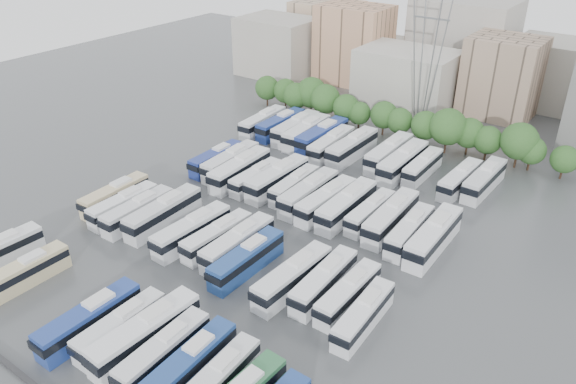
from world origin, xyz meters
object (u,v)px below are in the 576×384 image
Objects in this scene: bus_r3_s4 at (322,136)px; bus_r3_s9 at (403,162)px; bus_r0_s2 at (24,273)px; bus_r2_s9 at (347,205)px; bus_r2_s2 at (231,161)px; bus_r2_s13 at (433,236)px; bus_r0_s11 at (217,380)px; bus_r1_s8 at (247,259)px; bus_r0_s10 at (190,364)px; bus_r2_s12 at (410,231)px; bus_r2_s4 at (256,177)px; bus_r1_s0 at (115,195)px; bus_r0_s7 at (120,326)px; bus_r1_s11 at (324,281)px; bus_r1_s3 at (163,213)px; bus_r2_s6 at (294,185)px; bus_r1_s2 at (138,211)px; bus_r3_s10 at (423,166)px; bus_r3_s1 at (281,124)px; bus_r1_s10 at (293,277)px; bus_r1_s12 at (348,293)px; bus_r2_s11 at (391,217)px; bus_r0_s6 at (89,319)px; bus_r1_s5 at (192,230)px; electricity_pylon at (430,32)px; bus_r3_s6 at (352,147)px; bus_r0_s9 at (163,352)px; bus_r1_s6 at (217,236)px; bus_r2_s1 at (216,158)px; bus_r3_s12 at (460,179)px; bus_r1_s1 at (123,205)px; bus_r0_s8 at (145,333)px; bus_r3_s13 at (484,180)px; bus_r2_s7 at (309,193)px; bus_r3_s5 at (331,144)px.

bus_r3_s9 is at bearing -3.55° from bus_r3_s4.
bus_r2_s9 is at bearing 57.85° from bus_r0_s2.
bus_r2_s13 is at bearing -5.14° from bus_r2_s2.
bus_r2_s13 is (6.64, 34.36, 0.38)m from bus_r0_s11.
bus_r3_s9 reaches higher than bus_r1_s8.
bus_r1_s8 is 0.88× the size of bus_r3_s9.
bus_r2_s12 is (6.77, 34.29, 0.00)m from bus_r0_s10.
bus_r1_s0 is at bearing -127.10° from bus_r2_s4.
bus_r2_s4 is at bearing 178.64° from bus_r2_s13.
bus_r0_s7 is 22.99m from bus_r1_s11.
bus_r1_s3 is at bearing 143.00° from bus_r0_s11.
bus_r3_s9 is at bearing 47.96° from bus_r1_s0.
bus_r1_s0 is 26.90m from bus_r2_s6.
bus_r1_s2 is 45.62m from bus_r3_s10.
bus_r2_s13 is (42.94, 16.94, 0.28)m from bus_r1_s0.
bus_r3_s1 is (-26.26, 19.43, -0.08)m from bus_r2_s9.
bus_r0_s2 is at bearing -135.57° from bus_r2_s12.
bus_r3_s1 is (-29.69, 37.47, 0.03)m from bus_r1_s10.
bus_r2_s2 is at bearing 147.49° from bus_r1_s11.
bus_r2_s11 reaches higher than bus_r1_s12.
bus_r0_s6 is 1.09× the size of bus_r1_s12.
bus_r2_s12 is 0.86× the size of bus_r3_s4.
bus_r3_s4 is (-3.24, 36.70, 0.19)m from bus_r1_s5.
bus_r1_s5 is at bearing -9.60° from bus_r1_s3.
bus_r2_s4 is (-26.61, 16.30, -0.05)m from bus_r1_s12.
bus_r2_s6 is 0.85× the size of bus_r2_s9.
bus_r1_s10 is (26.43, 17.96, 0.19)m from bus_r0_s2.
bus_r0_s10 is at bearing -96.99° from bus_r2_s11.
electricity_pylon is 78.13m from bus_r0_s2.
bus_r0_s6 reaches higher than bus_r2_s4.
bus_r1_s2 is (-16.98, -56.87, -16.84)m from electricity_pylon.
bus_r1_s10 is at bearing -69.52° from bus_r3_s6.
bus_r0_s9 is 26.88m from bus_r1_s3.
bus_r1_s6 is 17.61m from bus_r2_s6.
bus_r2_s1 is at bearing 177.73° from bus_r2_s6.
bus_r3_s12 is at bearing 72.51° from bus_r0_s7.
bus_r1_s6 is at bearing -55.81° from bus_r2_s2.
bus_r3_s4 is at bearing 175.77° from bus_r3_s9.
bus_r0_s10 reaches higher than bus_r1_s1.
bus_r3_s13 is (16.37, 54.27, -0.07)m from bus_r0_s8.
bus_r0_s2 is at bearing -136.77° from bus_r2_s13.
bus_r0_s11 is at bearing -29.48° from bus_r1_s2.
bus_r1_s12 is 17.78m from bus_r2_s11.
bus_r1_s6 is 0.83× the size of bus_r3_s9.
bus_r1_s3 reaches higher than bus_r2_s7.
bus_r2_s7 is at bearing -118.48° from bus_r3_s10.
bus_r2_s7 reaches higher than bus_r0_s6.
bus_r3_s5 is at bearing 140.64° from bus_r2_s12.
bus_r3_s5 is (-10.03, 35.39, 0.11)m from bus_r1_s8.
bus_r1_s3 is 42.35m from bus_r3_s10.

